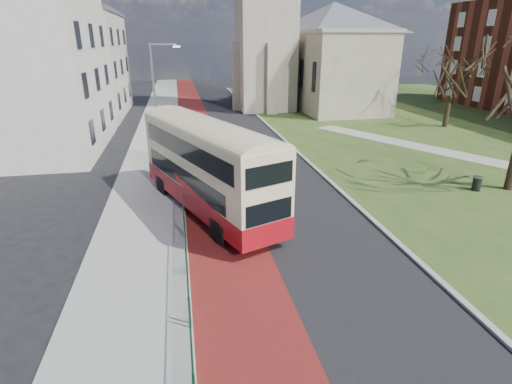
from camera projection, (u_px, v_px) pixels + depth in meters
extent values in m
plane|color=black|center=(269.00, 281.00, 14.71)|extent=(160.00, 160.00, 0.00)
cube|color=black|center=(234.00, 146.00, 33.31)|extent=(9.00, 120.00, 0.01)
cube|color=#591414|center=(202.00, 148.00, 32.83)|extent=(3.40, 120.00, 0.01)
cube|color=gray|center=(154.00, 149.00, 32.14)|extent=(4.00, 120.00, 0.12)
cube|color=#999993|center=(179.00, 148.00, 32.49)|extent=(0.25, 120.00, 0.13)
cube|color=#999993|center=(282.00, 138.00, 35.94)|extent=(0.25, 80.00, 0.13)
cube|color=#31491A|center=(476.00, 129.00, 39.48)|extent=(40.00, 80.00, 0.04)
cylinder|color=#0E3D22|center=(184.00, 216.00, 17.46)|extent=(0.04, 24.00, 0.04)
cylinder|color=#0E3D22|center=(185.00, 235.00, 17.80)|extent=(0.04, 24.00, 0.04)
cube|color=gray|center=(266.00, 6.00, 46.69)|extent=(6.50, 6.50, 24.00)
cube|color=gray|center=(330.00, 72.00, 50.87)|extent=(9.00, 18.00, 9.00)
pyramid|color=#565960|center=(335.00, 2.00, 47.98)|extent=(9.00, 18.00, 3.60)
cube|color=#BCB8A9|center=(26.00, 69.00, 30.17)|extent=(10.00, 14.00, 12.50)
cube|color=beige|center=(75.00, 66.00, 45.11)|extent=(10.00, 16.00, 11.00)
cube|color=#565960|center=(67.00, 11.00, 43.06)|extent=(10.30, 16.30, 0.50)
cylinder|color=gray|center=(155.00, 101.00, 28.95)|extent=(0.16, 0.16, 8.00)
cylinder|color=gray|center=(163.00, 44.00, 27.71)|extent=(1.80, 0.10, 0.10)
cube|color=silver|center=(177.00, 47.00, 27.92)|extent=(0.50, 0.18, 0.12)
cube|color=maroon|center=(209.00, 194.00, 20.24)|extent=(6.35, 11.05, 0.99)
cube|color=beige|center=(207.00, 157.00, 19.55)|extent=(6.31, 10.99, 2.87)
cube|color=black|center=(182.00, 177.00, 19.48)|extent=(3.34, 8.32, 0.94)
cube|color=black|center=(227.00, 169.00, 20.73)|extent=(3.34, 8.32, 0.94)
cube|color=black|center=(183.00, 149.00, 18.72)|extent=(3.66, 9.13, 0.89)
cube|color=black|center=(229.00, 142.00, 19.96)|extent=(3.66, 9.13, 0.89)
cube|color=black|center=(168.00, 150.00, 24.13)|extent=(2.09, 0.89, 1.04)
cube|color=black|center=(166.00, 126.00, 23.60)|extent=(2.09, 0.89, 0.89)
cube|color=orange|center=(166.00, 117.00, 23.40)|extent=(1.68, 0.74, 0.30)
cylinder|color=black|center=(162.00, 186.00, 22.76)|extent=(0.65, 1.07, 1.03)
cylinder|color=black|center=(199.00, 179.00, 23.91)|extent=(0.65, 1.07, 1.03)
cylinder|color=black|center=(219.00, 232.00, 17.27)|extent=(0.65, 1.07, 1.03)
cylinder|color=black|center=(263.00, 220.00, 18.42)|extent=(0.65, 1.07, 1.03)
cylinder|color=black|center=(447.00, 111.00, 40.02)|extent=(0.58, 0.58, 3.09)
cylinder|color=black|center=(477.00, 184.00, 23.28)|extent=(0.63, 0.63, 0.80)
cylinder|color=gray|center=(478.00, 177.00, 23.13)|extent=(0.68, 0.68, 0.05)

